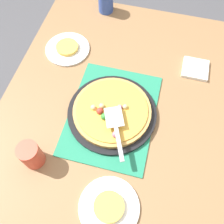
# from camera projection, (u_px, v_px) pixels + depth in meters

# --- Properties ---
(ground_plane) EXTENTS (8.00, 8.00, 0.00)m
(ground_plane) POSITION_uv_depth(u_px,v_px,m) (112.00, 164.00, 1.73)
(ground_plane) COLOR #4C4C51
(dining_table) EXTENTS (1.40, 1.00, 0.75)m
(dining_table) POSITION_uv_depth(u_px,v_px,m) (112.00, 125.00, 1.17)
(dining_table) COLOR olive
(dining_table) RESTS_ON ground_plane
(placemat) EXTENTS (0.48, 0.36, 0.01)m
(placemat) POSITION_uv_depth(u_px,v_px,m) (112.00, 114.00, 1.07)
(placemat) COLOR #237F5B
(placemat) RESTS_ON dining_table
(pizza_pan) EXTENTS (0.38, 0.38, 0.01)m
(pizza_pan) POSITION_uv_depth(u_px,v_px,m) (112.00, 113.00, 1.06)
(pizza_pan) COLOR black
(pizza_pan) RESTS_ON placemat
(pizza) EXTENTS (0.33, 0.33, 0.05)m
(pizza) POSITION_uv_depth(u_px,v_px,m) (112.00, 111.00, 1.04)
(pizza) COLOR tan
(pizza) RESTS_ON pizza_pan
(plate_near_left) EXTENTS (0.22, 0.22, 0.01)m
(plate_near_left) POSITION_uv_depth(u_px,v_px,m) (109.00, 207.00, 0.89)
(plate_near_left) COLOR white
(plate_near_left) RESTS_ON dining_table
(plate_far_right) EXTENTS (0.22, 0.22, 0.01)m
(plate_far_right) POSITION_uv_depth(u_px,v_px,m) (68.00, 49.00, 1.24)
(plate_far_right) COLOR white
(plate_far_right) RESTS_ON dining_table
(served_slice_left) EXTENTS (0.11, 0.11, 0.02)m
(served_slice_left) POSITION_uv_depth(u_px,v_px,m) (109.00, 207.00, 0.88)
(served_slice_left) COLOR #EAB747
(served_slice_left) RESTS_ON plate_near_left
(served_slice_right) EXTENTS (0.11, 0.11, 0.02)m
(served_slice_right) POSITION_uv_depth(u_px,v_px,m) (67.00, 47.00, 1.23)
(served_slice_right) COLOR #EAB747
(served_slice_right) RESTS_ON plate_far_right
(cup_near) EXTENTS (0.08, 0.08, 0.12)m
(cup_near) POSITION_uv_depth(u_px,v_px,m) (106.00, 1.00, 1.33)
(cup_near) COLOR #3351AD
(cup_near) RESTS_ON dining_table
(cup_far) EXTENTS (0.08, 0.08, 0.12)m
(cup_far) POSITION_uv_depth(u_px,v_px,m) (31.00, 155.00, 0.92)
(cup_far) COLOR #E04C38
(cup_far) RESTS_ON dining_table
(pizza_server) EXTENTS (0.23, 0.13, 0.01)m
(pizza_server) POSITION_uv_depth(u_px,v_px,m) (116.00, 128.00, 0.97)
(pizza_server) COLOR silver
(pizza_server) RESTS_ON pizza
(napkin_stack) EXTENTS (0.12, 0.12, 0.02)m
(napkin_stack) POSITION_uv_depth(u_px,v_px,m) (195.00, 69.00, 1.18)
(napkin_stack) COLOR white
(napkin_stack) RESTS_ON dining_table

